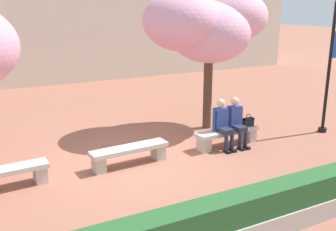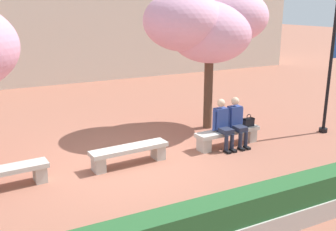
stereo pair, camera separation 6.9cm
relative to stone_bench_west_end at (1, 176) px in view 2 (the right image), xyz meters
name	(u,v)px [view 2 (the right image)]	position (x,y,z in m)	size (l,w,h in m)	color
ground_plane	(130,165)	(2.77, 0.00, -0.31)	(100.00, 100.00, 0.00)	#9E604C
stone_bench_west_end	(1,176)	(0.00, 0.00, 0.00)	(1.89, 0.53, 0.45)	#BCB7AD
stone_bench_near_west	(129,152)	(2.77, 0.00, 0.00)	(1.89, 0.53, 0.45)	#BCB7AD
stone_bench_center	(228,135)	(5.54, 0.00, 0.00)	(1.89, 0.53, 0.45)	#BCB7AD
person_seated_left	(223,122)	(5.32, -0.05, 0.39)	(0.51, 0.69, 1.29)	black
person_seated_right	(237,120)	(5.76, -0.05, 0.39)	(0.51, 0.68, 1.29)	black
handbag	(249,121)	(6.21, 0.00, 0.27)	(0.30, 0.15, 0.34)	black
cherry_tree_main	(207,25)	(5.86, 1.65, 2.74)	(3.71, 2.56, 4.01)	#513828
lamp_post_with_banner	(332,50)	(8.73, -0.33, 2.08)	(0.54, 0.28, 3.97)	black
planter_hedge_foreground	(218,225)	(2.77, -3.62, 0.08)	(12.27, 0.50, 0.80)	#BCB7AD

